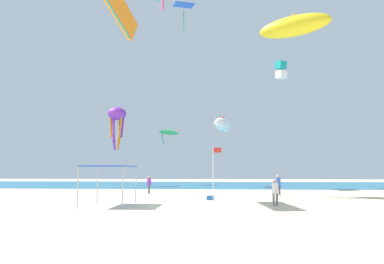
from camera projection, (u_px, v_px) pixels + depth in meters
name	position (u px, v px, depth m)	size (l,w,h in m)	color
ground	(184.00, 208.00, 19.02)	(110.00, 110.00, 0.10)	beige
ocean_strip	(201.00, 185.00, 46.92)	(110.00, 21.92, 0.03)	#1E6B93
canopy_tent	(110.00, 168.00, 19.88)	(2.63, 3.20, 2.40)	#B2B2B7
person_near_tent	(275.00, 190.00, 19.86)	(0.38, 0.38, 1.59)	slate
person_leftmost	(149.00, 183.00, 29.67)	(0.38, 0.43, 1.62)	brown
person_central	(278.00, 183.00, 27.81)	(0.41, 0.41, 1.72)	brown
banner_flag	(214.00, 169.00, 22.40)	(0.61, 0.06, 3.68)	silver
cooler_box	(211.00, 198.00, 23.33)	(0.57, 0.37, 0.35)	blue
kite_octopus_purple	(117.00, 116.00, 43.77)	(3.01, 3.01, 5.72)	purple
kite_inflatable_white	(223.00, 125.00, 43.09)	(3.57, 6.09, 2.21)	white
kite_delta_green	(169.00, 131.00, 47.27)	(3.96, 3.98, 2.48)	green
kite_parafoil_orange	(119.00, 8.00, 23.72)	(1.70, 5.34, 3.31)	orange
kite_box_teal	(281.00, 70.00, 41.06)	(1.49, 1.53, 2.33)	teal
kite_diamond_blue	(184.00, 6.00, 41.26)	(3.07, 3.03, 3.66)	blue
kite_inflatable_yellow	(294.00, 26.00, 32.80)	(7.46, 5.36, 2.84)	yellow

